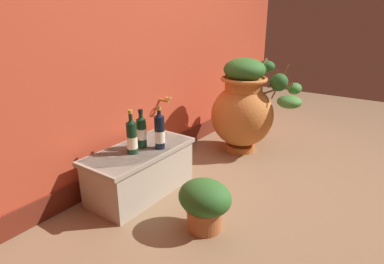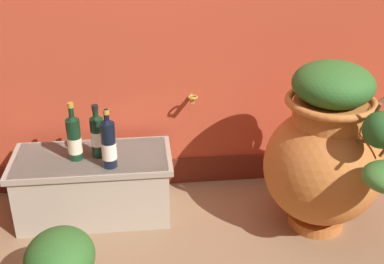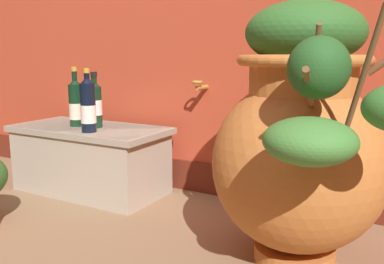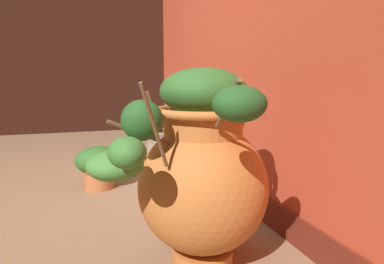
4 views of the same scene
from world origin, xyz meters
name	(u,v)px [view 3 (image 3 of 4)]	position (x,y,z in m)	size (l,w,h in m)	color
terracotta_urn	(302,142)	(0.63, 0.59, 0.43)	(0.79, 0.80, 0.88)	#C17033
stone_ledge	(90,157)	(-0.53, 0.83, 0.19)	(0.82, 0.40, 0.35)	#B2A893
wine_bottle_left	(76,103)	(-0.61, 0.82, 0.47)	(0.07, 0.07, 0.31)	black
wine_bottle_middle	(95,103)	(-0.49, 0.84, 0.47)	(0.07, 0.07, 0.28)	black
wine_bottle_right	(88,105)	(-0.43, 0.72, 0.48)	(0.07, 0.07, 0.31)	black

